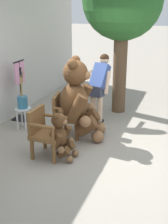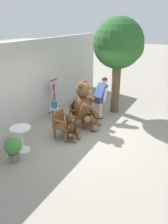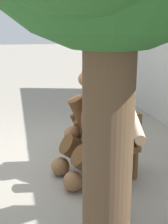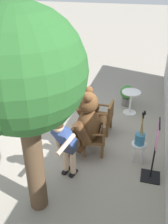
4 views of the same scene
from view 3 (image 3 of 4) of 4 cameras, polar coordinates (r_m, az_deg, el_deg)
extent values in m
plane|color=gray|center=(4.49, -4.73, -9.41)|extent=(60.00, 60.00, 0.00)
cube|color=brown|center=(4.88, 1.89, -2.19)|extent=(0.58, 0.54, 0.07)
cylinder|color=brown|center=(5.12, -0.97, -3.89)|extent=(0.07, 0.07, 0.37)
cylinder|color=brown|center=(4.70, -0.05, -5.72)|extent=(0.07, 0.07, 0.37)
cylinder|color=brown|center=(5.21, 3.60, -3.61)|extent=(0.07, 0.07, 0.37)
cylinder|color=brown|center=(4.79, 4.92, -5.38)|extent=(0.07, 0.07, 0.37)
cube|color=brown|center=(4.86, 4.57, 0.72)|extent=(0.52, 0.08, 0.42)
cylinder|color=brown|center=(5.04, 1.32, 1.42)|extent=(0.07, 0.48, 0.06)
cylinder|color=brown|center=(5.03, -1.03, 0.10)|extent=(0.05, 0.05, 0.22)
cylinder|color=brown|center=(4.57, 2.58, -0.08)|extent=(0.07, 0.48, 0.06)
cylinder|color=brown|center=(4.56, -0.01, -1.53)|extent=(0.05, 0.05, 0.22)
cube|color=brown|center=(4.04, 5.16, -6.06)|extent=(0.65, 0.62, 0.07)
cylinder|color=brown|center=(4.23, 1.05, -8.22)|extent=(0.07, 0.07, 0.37)
cylinder|color=brown|center=(3.86, 3.96, -10.72)|extent=(0.07, 0.07, 0.37)
cylinder|color=brown|center=(4.41, 6.06, -7.30)|extent=(0.07, 0.07, 0.37)
cylinder|color=brown|center=(4.05, 9.31, -9.55)|extent=(0.07, 0.07, 0.37)
cube|color=brown|center=(4.07, 8.09, -2.33)|extent=(0.52, 0.16, 0.42)
cylinder|color=brown|center=(4.17, 3.60, -1.65)|extent=(0.15, 0.48, 0.06)
cylinder|color=brown|center=(4.11, 0.96, -3.46)|extent=(0.05, 0.05, 0.22)
cylinder|color=brown|center=(3.75, 7.09, -3.70)|extent=(0.15, 0.48, 0.06)
cylinder|color=brown|center=(3.69, 4.21, -5.76)|extent=(0.05, 0.05, 0.22)
ellipsoid|color=brown|center=(3.90, 3.60, -1.72)|extent=(0.75, 0.67, 0.76)
sphere|color=brown|center=(3.75, 3.23, 6.75)|extent=(0.48, 0.48, 0.48)
ellipsoid|color=#8C603D|center=(3.67, 0.36, 6.01)|extent=(0.26, 0.22, 0.18)
sphere|color=black|center=(3.67, 0.36, 6.19)|extent=(0.07, 0.07, 0.07)
sphere|color=brown|center=(3.90, 2.40, 10.11)|extent=(0.19, 0.19, 0.19)
sphere|color=brown|center=(3.58, 4.96, 9.59)|extent=(0.19, 0.19, 0.19)
cylinder|color=brown|center=(4.16, -0.19, -0.61)|extent=(0.29, 0.45, 0.57)
sphere|color=#8C603D|center=(4.19, -2.19, -4.10)|extent=(0.23, 0.23, 0.23)
cylinder|color=brown|center=(3.55, 4.39, -3.51)|extent=(0.29, 0.45, 0.57)
sphere|color=#8C603D|center=(3.56, 2.26, -7.78)|extent=(0.23, 0.23, 0.23)
cylinder|color=brown|center=(4.10, -1.29, -6.91)|extent=(0.36, 0.52, 0.45)
sphere|color=#8C603D|center=(4.13, -4.34, -9.87)|extent=(0.24, 0.24, 0.24)
cylinder|color=brown|center=(3.76, 1.10, -9.06)|extent=(0.36, 0.52, 0.45)
sphere|color=#8C603D|center=(3.76, -2.02, -12.56)|extent=(0.24, 0.24, 0.24)
ellipsoid|color=#4C3019|center=(4.84, -0.17, -2.51)|extent=(0.36, 0.31, 0.40)
sphere|color=#4C3019|center=(4.75, -0.42, 1.03)|extent=(0.25, 0.25, 0.25)
ellipsoid|color=brown|center=(4.74, -1.71, 0.75)|extent=(0.12, 0.10, 0.09)
sphere|color=black|center=(4.74, -1.71, 0.82)|extent=(0.04, 0.04, 0.04)
sphere|color=#4C3019|center=(4.82, -0.46, 2.56)|extent=(0.10, 0.10, 0.10)
sphere|color=#4C3019|center=(4.64, -0.05, 2.05)|extent=(0.10, 0.10, 0.10)
cylinder|color=#4C3019|center=(5.01, -1.31, -1.90)|extent=(0.12, 0.23, 0.30)
sphere|color=brown|center=(5.05, -2.22, -3.37)|extent=(0.12, 0.12, 0.12)
cylinder|color=#4C3019|center=(4.66, -0.58, -3.26)|extent=(0.12, 0.23, 0.30)
sphere|color=brown|center=(4.68, -1.53, -4.90)|extent=(0.12, 0.12, 0.12)
cylinder|color=#4C3019|center=(4.99, -2.06, -4.61)|extent=(0.16, 0.26, 0.24)
sphere|color=brown|center=(5.03, -3.44, -5.79)|extent=(0.13, 0.13, 0.13)
cylinder|color=#4C3019|center=(4.79, -1.69, -5.47)|extent=(0.16, 0.26, 0.24)
sphere|color=brown|center=(4.81, -3.09, -6.80)|extent=(0.13, 0.13, 0.13)
cube|color=black|center=(3.39, 2.59, -17.71)|extent=(0.25, 0.14, 0.06)
cylinder|color=beige|center=(3.17, 2.69, -11.04)|extent=(0.12, 0.12, 0.82)
cube|color=black|center=(3.40, 5.77, -17.66)|extent=(0.25, 0.14, 0.06)
cylinder|color=beige|center=(3.18, 5.99, -11.01)|extent=(0.12, 0.12, 0.82)
cube|color=#33384C|center=(3.06, 4.45, -6.34)|extent=(0.28, 0.34, 0.24)
cube|color=#385199|center=(2.83, 4.76, -1.76)|extent=(0.51, 0.41, 0.56)
sphere|color=beige|center=(2.56, 5.23, 4.14)|extent=(0.21, 0.21, 0.21)
sphere|color=#382314|center=(2.56, 5.24, 4.58)|extent=(0.21, 0.21, 0.21)
cylinder|color=beige|center=(2.60, 9.36, -2.33)|extent=(0.57, 0.21, 0.15)
cylinder|color=beige|center=(2.86, 0.90, -4.05)|extent=(0.23, 0.13, 0.50)
cylinder|color=white|center=(6.08, 4.99, 4.23)|extent=(0.56, 0.56, 0.03)
cylinder|color=white|center=(6.16, 4.91, 0.94)|extent=(0.07, 0.07, 0.69)
cylinder|color=white|center=(6.25, 4.84, -1.99)|extent=(0.40, 0.40, 0.03)
cylinder|color=brown|center=(2.04, 4.32, -8.23)|extent=(0.33, 0.33, 2.14)
cylinder|color=slate|center=(6.63, 2.16, 0.11)|extent=(0.28, 0.28, 0.26)
sphere|color=#3D7F38|center=(6.55, 2.19, 2.90)|extent=(0.44, 0.44, 0.44)
camera|label=1|loc=(9.09, -20.36, 19.25)|focal=50.00mm
camera|label=2|loc=(9.87, -27.57, 22.71)|focal=35.00mm
camera|label=4|loc=(3.15, 114.56, 33.11)|focal=40.00mm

